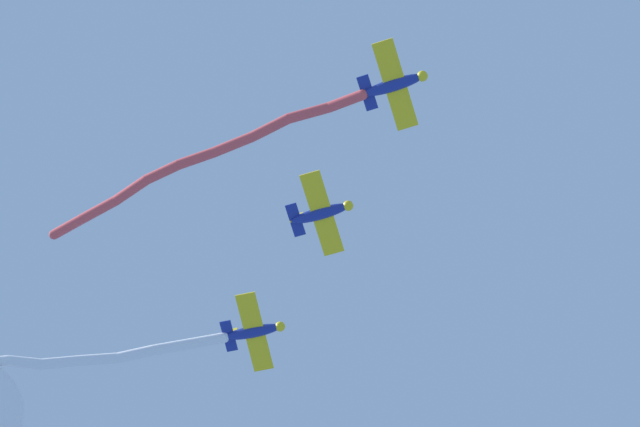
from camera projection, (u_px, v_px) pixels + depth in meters
airplane_lead at (395, 85)px, 80.67m from camera, size 4.97×6.50×1.61m
smoke_trail_lead at (199, 162)px, 83.80m from camera, size 23.52×11.64×3.57m
airplane_left_wing at (321, 213)px, 84.10m from camera, size 4.97×6.51×1.61m
airplane_right_wing at (254, 331)px, 87.54m from camera, size 4.93×6.51×1.61m
smoke_trail_right_wing at (97, 355)px, 86.68m from camera, size 19.43×1.71×2.95m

